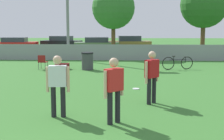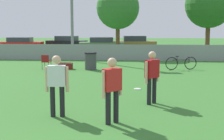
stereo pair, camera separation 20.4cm
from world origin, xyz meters
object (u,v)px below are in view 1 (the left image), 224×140
Objects in this scene: trash_bin at (87,61)px; gear_bag_sideline at (62,66)px; tree_far_right at (204,5)px; player_defender_red at (152,73)px; parked_car_olive at (97,44)px; parked_car_red at (15,44)px; player_thrower_red at (114,86)px; bicycle_sideline at (178,63)px; player_receiver_white at (58,82)px; frisbee_disc at (136,89)px; parked_car_dark at (61,42)px; folding_chair_sideline at (42,61)px; tree_near_pole at (113,8)px; parked_car_tan at (129,43)px.

gear_bag_sideline is at bearing 174.80° from trash_bin.
tree_far_right is 3.52× the size of player_defender_red.
parked_car_red is at bearing 171.63° from parked_car_olive.
player_thrower_red is at bearing -71.14° from gear_bag_sideline.
tree_far_right is at bearing 51.87° from bicycle_sideline.
frisbee_disc is (2.10, 3.73, -0.92)m from player_receiver_white.
player_receiver_white reaches higher than parked_car_olive.
bicycle_sideline is 18.75m from parked_car_dark.
player_receiver_white is 6.10× the size of frisbee_disc.
bicycle_sideline is 2.34× the size of gear_bag_sideline.
trash_bin is at bearing 169.36° from bicycle_sideline.
parked_car_olive is at bearing 52.51° from player_thrower_red.
player_thrower_red reaches higher than parked_car_olive.
folding_chair_sideline is at bearing 168.59° from bicycle_sideline.
player_thrower_red is 10.19m from bicycle_sideline.
parked_car_olive is at bearing -26.80° from parked_car_dark.
tree_near_pole is 5.75× the size of trash_bin.
folding_chair_sideline is (-4.94, 5.13, 0.45)m from frisbee_disc.
gear_bag_sideline is (-3.25, 9.52, -0.76)m from player_thrower_red.
player_defender_red is at bearing -60.18° from gear_bag_sideline.
frisbee_disc is 0.06× the size of parked_car_dark.
frisbee_disc is 5.77m from trash_bin.
player_defender_red is 21.03m from parked_car_olive.
tree_near_pole is 11.91m from parked_car_red.
tree_near_pole is 13.66m from frisbee_disc.
gear_bag_sideline is 0.17× the size of parked_car_red.
player_thrower_red reaches higher than bicycle_sideline.
parked_car_red is 8.13m from parked_car_olive.
parked_car_dark is at bearing 59.73° from player_defender_red.
player_receiver_white is at bearing -130.36° from bicycle_sideline.
player_defender_red is at bearing -79.60° from frisbee_disc.
bicycle_sideline is (-2.79, -6.31, -3.53)m from tree_far_right.
tree_far_right is 21.48× the size of frisbee_disc.
tree_far_right is at bearing 35.52° from gear_bag_sideline.
tree_near_pole is 7.50m from parked_car_tan.
trash_bin is 13.34m from parked_car_olive.
parked_car_dark is at bearing 30.01° from parked_car_red.
folding_chair_sideline is 0.83× the size of trash_bin.
gear_bag_sideline is 0.17× the size of parked_car_olive.
parked_car_red reaches higher than frisbee_disc.
tree_near_pole is at bearing -77.68° from parked_car_olive.
frisbee_disc is at bearing -127.95° from bicycle_sideline.
gear_bag_sideline is at bearing -68.21° from parked_car_dark.
player_defender_red reaches higher than parked_car_red.
player_receiver_white is 4.38m from frisbee_disc.
player_receiver_white is at bearing -87.53° from trash_bin.
player_thrower_red is 0.36× the size of parked_car_dark.
parked_car_red is at bearing 179.09° from parked_car_tan.
trash_bin is at bearing 115.66° from frisbee_disc.
tree_far_right is 11.30m from parked_car_olive.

